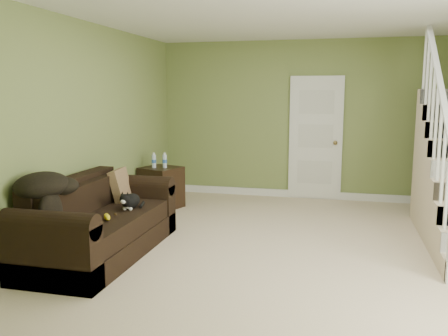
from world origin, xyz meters
The scene contains 14 objects.
floor centered at (0.00, 0.00, 0.00)m, with size 5.00×5.50×0.01m, color #C6AD8F.
ceiling centered at (0.00, 0.00, 2.60)m, with size 5.00×5.50×0.01m, color white.
wall_back centered at (0.00, 2.75, 1.30)m, with size 5.00×0.04×2.60m, color olive.
wall_front centered at (0.00, -2.75, 1.30)m, with size 5.00×0.04×2.60m, color olive.
wall_left centered at (-2.50, 0.00, 1.30)m, with size 0.04×5.50×2.60m, color olive.
baseboard_back centered at (0.00, 2.72, 0.06)m, with size 5.00×0.04×0.12m, color white.
baseboard_left centered at (-2.47, 0.00, 0.06)m, with size 0.04×5.50×0.12m, color white.
door centered at (0.10, 2.71, 1.01)m, with size 0.86×0.12×2.02m.
sofa centered at (-2.02, -0.67, 0.32)m, with size 0.92×2.12×0.84m.
side_table centered at (-2.14, 1.49, 0.32)m, with size 0.67×0.67×0.86m.
cat centered at (-1.77, -0.38, 0.54)m, with size 0.22×0.47×0.23m.
banana centered at (-1.80, -0.87, 0.48)m, with size 0.06×0.21×0.06m, color yellow.
throw_pillow centered at (-2.07, 0.01, 0.64)m, with size 0.10×0.39×0.39m, color #452D1B.
throw_blanket centered at (-2.27, -1.25, 0.87)m, with size 0.46×0.61×0.25m, color black.
Camera 1 is at (0.52, -5.18, 1.75)m, focal length 38.00 mm.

